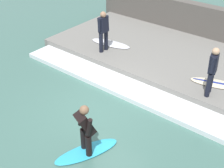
# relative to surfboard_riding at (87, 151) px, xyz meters

# --- Properties ---
(ground_plane) EXTENTS (28.00, 28.00, 0.00)m
(ground_plane) POSITION_rel_surfboard_riding_xyz_m (1.57, 0.87, -0.03)
(ground_plane) COLOR #426B60
(concrete_ledge) EXTENTS (4.40, 9.57, 0.36)m
(concrete_ledge) POSITION_rel_surfboard_riding_xyz_m (5.71, 0.87, 0.15)
(concrete_ledge) COLOR slate
(concrete_ledge) RESTS_ON ground_plane
(back_wall) EXTENTS (0.50, 10.05, 1.66)m
(back_wall) POSITION_rel_surfboard_riding_xyz_m (8.16, 0.87, 0.80)
(back_wall) COLOR #544F49
(back_wall) RESTS_ON ground_plane
(wave_foam_crest) EXTENTS (1.03, 9.09, 0.17)m
(wave_foam_crest) POSITION_rel_surfboard_riding_xyz_m (2.99, 0.87, 0.05)
(wave_foam_crest) COLOR silver
(wave_foam_crest) RESTS_ON ground_plane
(surfboard_riding) EXTENTS (1.83, 1.16, 0.06)m
(surfboard_riding) POSITION_rel_surfboard_riding_xyz_m (0.00, 0.00, 0.00)
(surfboard_riding) COLOR #2DADD1
(surfboard_riding) RESTS_ON ground_plane
(surfer_riding) EXTENTS (0.58, 0.64, 1.43)m
(surfer_riding) POSITION_rel_surfboard_riding_xyz_m (0.00, -0.00, 0.82)
(surfer_riding) COLOR black
(surfer_riding) RESTS_ON surfboard_riding
(surfer_waiting_near) EXTENTS (0.53, 0.31, 1.58)m
(surfer_waiting_near) POSITION_rel_surfboard_riding_xyz_m (3.99, -1.48, 1.22)
(surfer_waiting_near) COLOR black
(surfer_waiting_near) RESTS_ON concrete_ledge
(surfboard_waiting_near) EXTENTS (1.03, 1.81, 0.07)m
(surfboard_waiting_near) POSITION_rel_surfboard_riding_xyz_m (4.69, -1.49, 0.36)
(surfboard_waiting_near) COLOR beige
(surfboard_waiting_near) RESTS_ON concrete_ledge
(surfer_waiting_far) EXTENTS (0.54, 0.27, 1.59)m
(surfer_waiting_far) POSITION_rel_surfboard_riding_xyz_m (4.26, 3.00, 1.22)
(surfer_waiting_far) COLOR black
(surfer_waiting_far) RESTS_ON concrete_ledge
(surfboard_waiting_far) EXTENTS (0.83, 1.81, 0.06)m
(surfboard_waiting_far) POSITION_rel_surfboard_riding_xyz_m (4.90, 3.17, 0.36)
(surfboard_waiting_far) COLOR silver
(surfboard_waiting_far) RESTS_ON concrete_ledge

